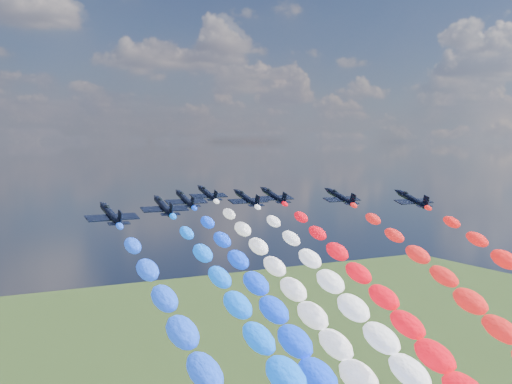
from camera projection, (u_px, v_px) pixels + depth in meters
jet_0 at (111, 215)px, 114.71m from camera, size 9.78×12.97×5.98m
jet_1 at (164, 206)px, 129.30m from camera, size 9.46×12.74×5.98m
jet_2 at (185, 199)px, 145.06m from camera, size 9.33×12.65×5.98m
trail_2 at (308, 378)px, 102.71m from camera, size 6.08×96.51×51.35m
jet_3 at (247, 199)px, 146.79m from camera, size 9.94×13.08×5.98m
trail_3 at (393, 375)px, 104.43m from camera, size 6.08×96.51×51.35m
jet_4 at (208, 194)px, 160.84m from camera, size 9.37×12.67×5.98m
trail_4 at (322, 347)px, 118.48m from camera, size 6.08×96.51×51.35m
jet_5 at (274, 196)px, 154.43m from camera, size 9.96×13.09×5.98m
trail_5 at (420, 359)px, 112.07m from camera, size 6.08×96.51×51.35m
jet_6 at (341, 197)px, 151.05m from camera, size 9.95×13.09×5.98m
jet_7 at (412, 199)px, 145.48m from camera, size 9.17×12.53×5.98m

